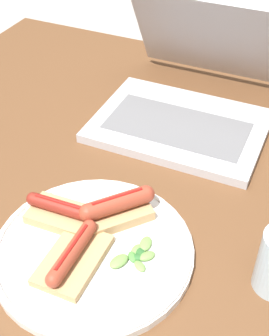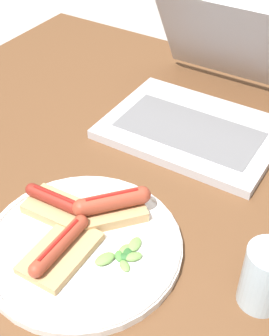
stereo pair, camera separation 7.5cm
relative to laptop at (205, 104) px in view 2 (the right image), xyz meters
The scene contains 9 objects.
ground_plane 0.77m from the laptop, 125.26° to the right, with size 6.00×6.00×0.00m, color #B7B2A8.
desk 0.21m from the laptop, 125.26° to the right, with size 1.00×0.87×0.71m.
laptop is the anchor object (origin of this frame).
plate 0.40m from the laptop, 91.09° to the right, with size 0.30×0.30×0.02m.
sausage_toast_left 0.44m from the laptop, 92.65° to the right, with size 0.07×0.12×0.04m.
sausage_toast_middle 0.38m from the laptop, 102.28° to the right, with size 0.11×0.07×0.04m.
sausage_toast_right 0.33m from the laptop, 90.14° to the right, with size 0.11×0.12×0.05m.
salad_pile 0.40m from the laptop, 81.76° to the right, with size 0.06×0.08×0.01m.
drinking_glass 0.43m from the laptop, 54.56° to the right, with size 0.06×0.06×0.10m.
Camera 2 is at (0.40, -0.61, 1.26)m, focal length 50.00 mm.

